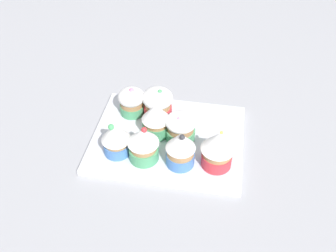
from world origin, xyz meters
TOP-DOWN VIEW (x-y plane):
  - ground_plane at (0.00, 0.00)cm, footprint 180.00×180.00cm
  - baking_tray at (0.00, 0.00)cm, footprint 30.87×24.36cm
  - cupcake_0 at (-9.13, -5.94)cm, footprint 5.71×5.71cm
  - cupcake_1 at (-3.60, -6.57)cm, footprint 6.05×6.05cm
  - cupcake_2 at (3.52, -6.69)cm, footprint 5.65×5.65cm
  - cupcake_3 at (10.33, -5.82)cm, footprint 6.39×6.39cm
  - cupcake_4 at (-2.62, 0.71)cm, footprint 5.81×5.81cm
  - cupcake_5 at (2.57, -0.49)cm, footprint 6.22×6.22cm
  - cupcake_6 at (-9.04, 6.27)cm, footprint 5.82×5.82cm
  - cupcake_7 at (-3.33, 6.36)cm, footprint 6.53×6.53cm

SIDE VIEW (x-z plane):
  - ground_plane at x=0.00cm, z-range -3.00..0.00cm
  - baking_tray at x=0.00cm, z-range 0.00..1.20cm
  - cupcake_5 at x=2.57cm, z-range 1.17..7.52cm
  - cupcake_6 at x=-9.04cm, z-range 1.11..7.66cm
  - cupcake_7 at x=-3.33cm, z-range 1.12..8.27cm
  - cupcake_4 at x=-2.62cm, z-range 1.27..8.87cm
  - cupcake_1 at x=-3.60cm, z-range 1.14..9.04cm
  - cupcake_0 at x=-9.13cm, z-range 1.20..8.99cm
  - cupcake_2 at x=3.52cm, z-range 1.11..9.17cm
  - cupcake_3 at x=10.33cm, z-range 1.30..9.68cm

